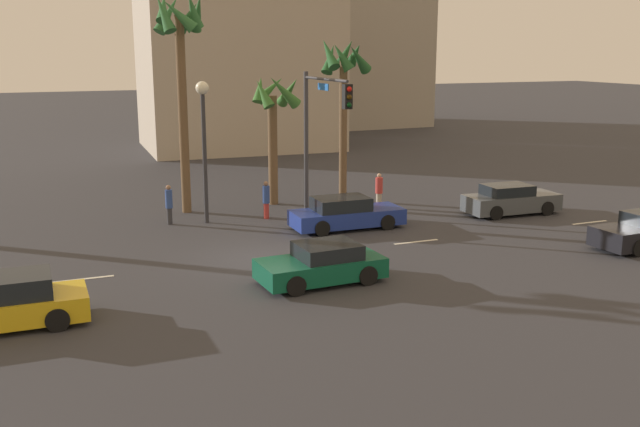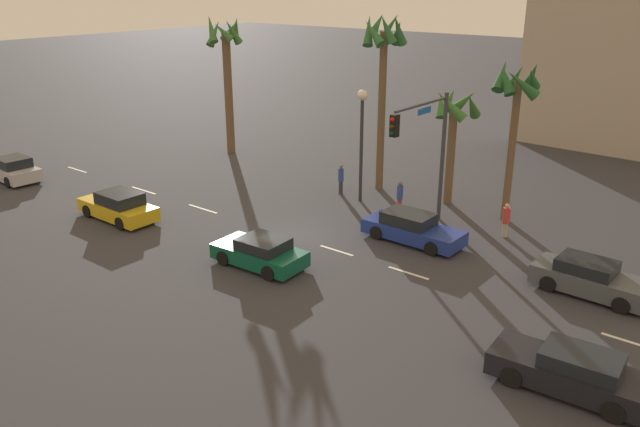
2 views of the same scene
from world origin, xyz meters
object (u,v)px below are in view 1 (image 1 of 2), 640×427
(car_0, at_px, (322,264))
(car_5, at_px, (346,214))
(traffic_signal, at_px, (319,122))
(pedestrian_0, at_px, (379,190))
(streetlamp, at_px, (204,124))
(car_1, at_px, (511,200))
(pedestrian_1, at_px, (169,203))
(pedestrian_2, at_px, (266,199))
(palm_tree_0, at_px, (274,109))
(building_1, at_px, (336,28))
(palm_tree_2, at_px, (180,45))
(palm_tree_3, at_px, (343,76))
(building_2, at_px, (237,56))
(car_3, at_px, (3,304))

(car_0, relative_size, car_5, 0.86)
(traffic_signal, relative_size, pedestrian_0, 3.90)
(car_0, distance_m, streetlamp, 10.24)
(car_1, bearing_deg, pedestrian_1, 165.39)
(car_1, height_order, pedestrian_2, pedestrian_2)
(palm_tree_0, bearing_deg, car_5, -79.07)
(traffic_signal, bearing_deg, building_1, 65.66)
(palm_tree_2, xyz_separation_m, building_1, (21.73, 33.14, 1.72))
(palm_tree_0, relative_size, palm_tree_3, 0.79)
(car_5, xyz_separation_m, traffic_signal, (-0.45, 1.79, 3.68))
(pedestrian_2, xyz_separation_m, building_1, (18.76, 35.77, 8.29))
(palm_tree_2, bearing_deg, building_1, 56.75)
(car_1, height_order, palm_tree_2, palm_tree_2)
(car_0, bearing_deg, pedestrian_2, 82.99)
(car_1, height_order, palm_tree_3, palm_tree_3)
(building_1, bearing_deg, building_2, -139.50)
(car_5, xyz_separation_m, building_2, (3.02, 26.46, 6.12))
(traffic_signal, xyz_separation_m, building_2, (3.47, 24.68, 2.44))
(pedestrian_1, bearing_deg, car_3, -122.31)
(car_5, relative_size, palm_tree_0, 0.75)
(car_5, relative_size, traffic_signal, 0.74)
(car_1, height_order, traffic_signal, traffic_signal)
(palm_tree_3, bearing_deg, traffic_signal, -127.17)
(pedestrian_2, height_order, building_1, building_1)
(car_5, bearing_deg, pedestrian_2, 130.08)
(pedestrian_2, distance_m, palm_tree_0, 4.83)
(car_0, relative_size, pedestrian_0, 2.50)
(palm_tree_0, distance_m, building_1, 37.54)
(building_2, bearing_deg, palm_tree_0, -98.94)
(building_2, bearing_deg, streetlamp, -106.91)
(car_1, bearing_deg, car_3, -163.42)
(streetlamp, xyz_separation_m, pedestrian_1, (-1.54, 0.30, -3.32))
(car_3, bearing_deg, palm_tree_3, 37.93)
(palm_tree_2, xyz_separation_m, palm_tree_3, (7.64, -0.34, -1.42))
(palm_tree_3, distance_m, building_2, 21.23)
(streetlamp, height_order, building_2, building_2)
(streetlamp, bearing_deg, pedestrian_0, -0.17)
(car_0, distance_m, car_1, 13.08)
(car_3, distance_m, palm_tree_2, 15.89)
(car_0, height_order, pedestrian_2, pedestrian_2)
(car_5, height_order, pedestrian_2, pedestrian_2)
(car_5, relative_size, streetlamp, 0.78)
(streetlamp, xyz_separation_m, building_2, (8.14, 23.27, 2.51))
(car_5, distance_m, pedestrian_2, 3.89)
(streetlamp, bearing_deg, palm_tree_0, 32.84)
(car_5, height_order, building_2, building_2)
(car_5, bearing_deg, palm_tree_2, 134.31)
(traffic_signal, relative_size, palm_tree_3, 0.80)
(traffic_signal, xyz_separation_m, pedestrian_0, (3.59, 1.39, -3.44))
(car_5, height_order, pedestrian_0, pedestrian_0)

